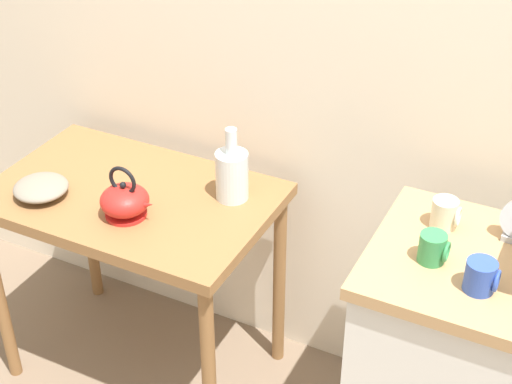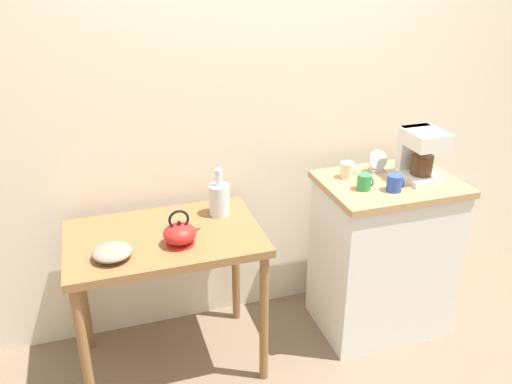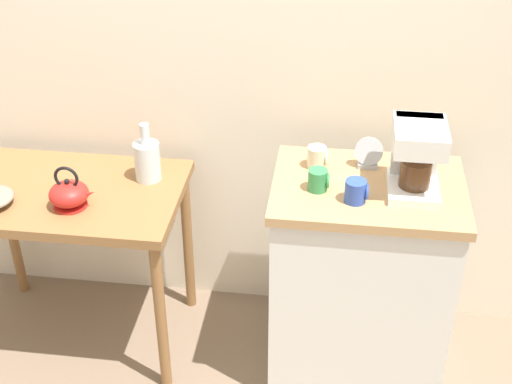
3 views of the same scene
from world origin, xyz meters
name	(u,v)px [view 1 (image 1 of 3)]	position (x,y,z in m)	size (l,w,h in m)	color
wooden_table	(133,218)	(-0.57, 0.05, 0.66)	(0.90, 0.58, 0.76)	olive
bowl_stoneware	(41,188)	(-0.81, -0.09, 0.79)	(0.17, 0.17, 0.06)	gray
teakettle	(125,201)	(-0.51, -0.06, 0.81)	(0.18, 0.15, 0.17)	red
glass_carafe_vase	(232,174)	(-0.27, 0.18, 0.85)	(0.10, 0.10, 0.24)	silver
mug_tall_green	(433,248)	(0.41, -0.03, 0.93)	(0.08, 0.07, 0.08)	#338C4C
mug_blue	(481,276)	(0.55, -0.09, 0.93)	(0.08, 0.07, 0.08)	#2D4CAD
mug_small_cream	(445,214)	(0.40, 0.13, 0.93)	(0.08, 0.07, 0.08)	beige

